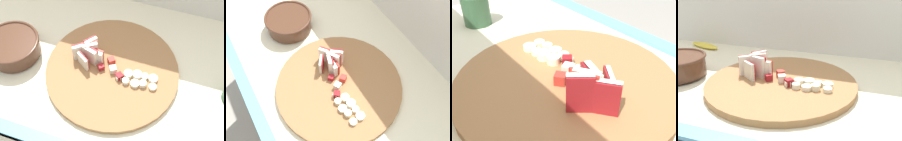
# 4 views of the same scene
# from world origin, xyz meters

# --- Properties ---
(tiled_countertop) EXTENTS (1.25, 0.64, 0.93)m
(tiled_countertop) POSITION_xyz_m (0.00, -0.00, 0.46)
(tiled_countertop) COLOR beige
(tiled_countertop) RESTS_ON ground
(tile_backsplash) EXTENTS (2.40, 0.04, 1.46)m
(tile_backsplash) POSITION_xyz_m (0.00, 0.34, 0.73)
(tile_backsplash) COLOR silver
(tile_backsplash) RESTS_ON ground
(cutting_board) EXTENTS (0.43, 0.43, 0.02)m
(cutting_board) POSITION_xyz_m (0.04, -0.02, 0.93)
(cutting_board) COLOR olive
(cutting_board) RESTS_ON tiled_countertop
(apple_wedge_fan) EXTENTS (0.10, 0.10, 0.07)m
(apple_wedge_fan) POSITION_xyz_m (-0.04, -0.00, 0.97)
(apple_wedge_fan) COLOR maroon
(apple_wedge_fan) RESTS_ON cutting_board
(apple_dice_pile) EXTENTS (0.09, 0.07, 0.02)m
(apple_dice_pile) POSITION_xyz_m (0.05, -0.03, 0.95)
(apple_dice_pile) COLOR #B22D23
(apple_dice_pile) RESTS_ON cutting_board
(banana_slice_rows) EXTENTS (0.11, 0.06, 0.02)m
(banana_slice_rows) POSITION_xyz_m (0.14, -0.04, 0.95)
(banana_slice_rows) COLOR #F4EAC6
(banana_slice_rows) RESTS_ON cutting_board
(ceramic_bowl) EXTENTS (0.18, 0.18, 0.07)m
(ceramic_bowl) POSITION_xyz_m (-0.29, -0.06, 0.96)
(ceramic_bowl) COLOR #4C2D1E
(ceramic_bowl) RESTS_ON tiled_countertop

